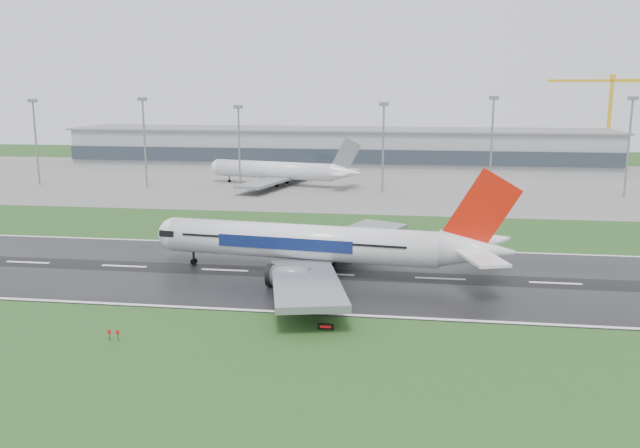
# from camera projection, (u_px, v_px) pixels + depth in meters

# --- Properties ---
(ground) EXTENTS (520.00, 520.00, 0.00)m
(ground) POSITION_uv_depth(u_px,v_px,m) (225.00, 271.00, 124.99)
(ground) COLOR #1F4519
(ground) RESTS_ON ground
(runway) EXTENTS (400.00, 45.00, 0.10)m
(runway) POSITION_uv_depth(u_px,v_px,m) (225.00, 270.00, 124.98)
(runway) COLOR black
(runway) RESTS_ON ground
(apron) EXTENTS (400.00, 130.00, 0.08)m
(apron) POSITION_uv_depth(u_px,v_px,m) (320.00, 181.00, 246.19)
(apron) COLOR slate
(apron) RESTS_ON ground
(terminal) EXTENTS (240.00, 36.00, 15.00)m
(terminal) POSITION_uv_depth(u_px,v_px,m) (338.00, 147.00, 302.88)
(terminal) COLOR gray
(terminal) RESTS_ON ground
(main_airliner) EXTENTS (73.54, 70.77, 19.64)m
(main_airliner) POSITION_uv_depth(u_px,v_px,m) (325.00, 222.00, 120.30)
(main_airliner) COLOR white
(main_airliner) RESTS_ON runway
(parked_airliner) EXTENTS (68.83, 65.86, 16.99)m
(parked_airliner) POSITION_uv_depth(u_px,v_px,m) (280.00, 161.00, 232.57)
(parked_airliner) COLOR silver
(parked_airliner) RESTS_ON apron
(tower_crane) EXTENTS (40.25, 3.93, 40.04)m
(tower_crane) POSITION_uv_depth(u_px,v_px,m) (609.00, 119.00, 298.10)
(tower_crane) COLOR gold
(tower_crane) RESTS_ON ground
(runway_sign) EXTENTS (2.31, 0.42, 1.04)m
(runway_sign) POSITION_uv_depth(u_px,v_px,m) (326.00, 327.00, 93.96)
(runway_sign) COLOR black
(runway_sign) RESTS_ON ground
(floodmast_0) EXTENTS (0.64, 0.64, 28.84)m
(floodmast_0) POSITION_uv_depth(u_px,v_px,m) (36.00, 144.00, 232.53)
(floodmast_0) COLOR gray
(floodmast_0) RESTS_ON ground
(floodmast_1) EXTENTS (0.64, 0.64, 29.46)m
(floodmast_1) POSITION_uv_depth(u_px,v_px,m) (145.00, 145.00, 226.91)
(floodmast_1) COLOR gray
(floodmast_1) RESTS_ON ground
(floodmast_2) EXTENTS (0.64, 0.64, 27.00)m
(floodmast_2) POSITION_uv_depth(u_px,v_px,m) (239.00, 150.00, 222.53)
(floodmast_2) COLOR gray
(floodmast_2) RESTS_ON ground
(floodmast_3) EXTENTS (0.64, 0.64, 28.08)m
(floodmast_3) POSITION_uv_depth(u_px,v_px,m) (383.00, 150.00, 215.73)
(floodmast_3) COLOR gray
(floodmast_3) RESTS_ON ground
(floodmast_4) EXTENTS (0.64, 0.64, 30.13)m
(floodmast_4) POSITION_uv_depth(u_px,v_px,m) (491.00, 148.00, 210.75)
(floodmast_4) COLOR gray
(floodmast_4) RESTS_ON ground
(floodmast_5) EXTENTS (0.64, 0.64, 30.04)m
(floodmast_5) POSITION_uv_depth(u_px,v_px,m) (628.00, 150.00, 205.01)
(floodmast_5) COLOR gray
(floodmast_5) RESTS_ON ground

